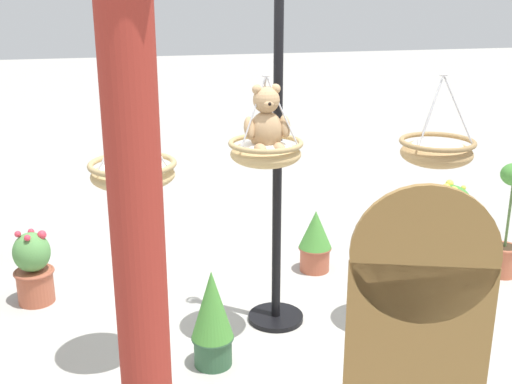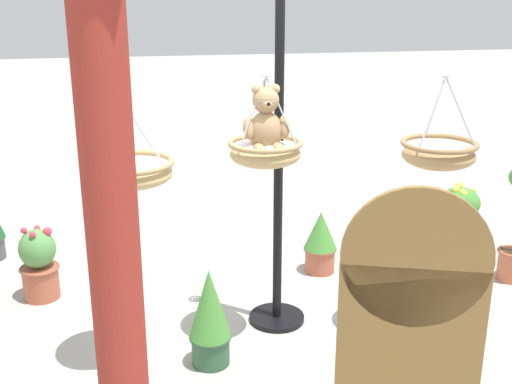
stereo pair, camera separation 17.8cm
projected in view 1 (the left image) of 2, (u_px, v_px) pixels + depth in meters
ground_plane at (250, 328)px, 5.01m from camera, size 40.00×40.00×0.00m
display_pole_central at (277, 225)px, 4.89m from camera, size 0.44×0.44×2.57m
hanging_basket_with_teddy at (266, 152)px, 4.43m from camera, size 0.52×0.52×0.63m
teddy_bear at (267, 124)px, 4.34m from camera, size 0.32×0.29×0.47m
hanging_basket_left_high at (437, 151)px, 4.52m from camera, size 0.53×0.53×0.65m
hanging_basket_right_low at (133, 173)px, 4.06m from camera, size 0.56×0.56×0.52m
greenhouse_pillar_right at (142, 302)px, 2.33m from camera, size 0.36×0.36×3.04m
potted_plant_fern_front at (315, 240)px, 5.94m from camera, size 0.31×0.31×0.59m
potted_plant_flowering_red at (33, 268)px, 5.34m from camera, size 0.33×0.33×0.65m
potted_plant_tall_leafy at (212, 318)px, 4.43m from camera, size 0.30×0.30×0.72m
potted_plant_bushy_green at (449, 210)px, 6.63m from camera, size 0.41×0.41×0.65m
potted_plant_conical_shrub at (507, 229)px, 5.79m from camera, size 0.27×0.27×1.07m
display_sign_board at (420, 302)px, 3.44m from camera, size 0.76×0.29×1.61m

